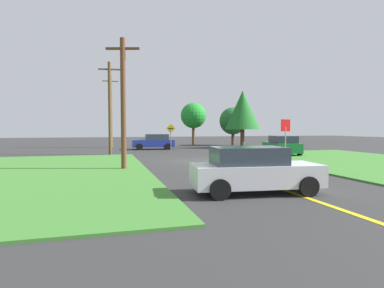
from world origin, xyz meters
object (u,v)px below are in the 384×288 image
object	(u,v)px
utility_pole_far	(111,111)
pine_tree_center	(193,116)
car_approaching_junction	(154,142)
oak_tree_right	(233,121)
direction_sign	(171,134)
car_on_crossroad	(282,145)
utility_pole_mid	(110,107)
car_behind_on_main_road	(254,170)
stop_sign	(286,131)
oak_tree_left	(243,110)
utility_pole_near	(123,102)

from	to	relation	value
utility_pole_far	pine_tree_center	world-z (taller)	utility_pole_far
car_approaching_junction	oak_tree_right	world-z (taller)	oak_tree_right
direction_sign	car_approaching_junction	bearing A→B (deg)	103.30
car_on_crossroad	utility_pole_mid	distance (m)	14.87
direction_sign	oak_tree_right	size ratio (longest dim) A/B	0.54
car_behind_on_main_road	pine_tree_center	world-z (taller)	pine_tree_center
oak_tree_right	car_behind_on_main_road	bearing A→B (deg)	-111.47
car_approaching_junction	utility_pole_far	size ratio (longest dim) A/B	0.54
direction_sign	oak_tree_right	world-z (taller)	oak_tree_right
stop_sign	car_approaching_junction	size ratio (longest dim) A/B	0.64
stop_sign	oak_tree_left	size ratio (longest dim) A/B	0.44
car_approaching_junction	utility_pole_mid	size ratio (longest dim) A/B	0.58
direction_sign	oak_tree_right	xyz separation A→B (m)	(10.14, 9.04, 1.51)
direction_sign	pine_tree_center	size ratio (longest dim) A/B	0.49
utility_pole_near	oak_tree_right	size ratio (longest dim) A/B	1.42
oak_tree_left	stop_sign	bearing A→B (deg)	-102.82
utility_pole_near	pine_tree_center	bearing A→B (deg)	64.88
stop_sign	utility_pole_far	size ratio (longest dim) A/B	0.34
direction_sign	pine_tree_center	xyz separation A→B (m)	(4.74, 8.94, 2.14)
stop_sign	direction_sign	size ratio (longest dim) A/B	1.07
oak_tree_left	utility_pole_near	bearing A→B (deg)	-132.09
pine_tree_center	oak_tree_right	bearing A→B (deg)	1.13
pine_tree_center	oak_tree_right	xyz separation A→B (m)	(5.40, 0.11, -0.63)
utility_pole_near	pine_tree_center	size ratio (longest dim) A/B	1.30
stop_sign	car_approaching_junction	world-z (taller)	stop_sign
car_approaching_junction	utility_pole_mid	bearing A→B (deg)	55.62
stop_sign	car_approaching_junction	xyz separation A→B (m)	(-6.79, 14.48, -1.23)
car_on_crossroad	direction_sign	world-z (taller)	direction_sign
direction_sign	utility_pole_far	bearing A→B (deg)	122.01
pine_tree_center	utility_pole_mid	bearing A→B (deg)	-134.07
utility_pole_mid	direction_sign	world-z (taller)	utility_pole_mid
utility_pole_near	utility_pole_far	bearing A→B (deg)	90.69
utility_pole_far	direction_sign	xyz separation A→B (m)	(5.31, -8.50, -2.58)
utility_pole_far	direction_sign	size ratio (longest dim) A/B	3.11
car_behind_on_main_road	utility_pole_mid	world-z (taller)	utility_pole_mid
stop_sign	utility_pole_near	bearing A→B (deg)	-3.93
car_on_crossroad	direction_sign	distance (m)	10.17
car_on_crossroad	oak_tree_left	distance (m)	9.98
oak_tree_left	pine_tree_center	distance (m)	6.85
stop_sign	direction_sign	world-z (taller)	stop_sign
car_behind_on_main_road	direction_sign	size ratio (longest dim) A/B	1.71
car_on_crossroad	oak_tree_right	size ratio (longest dim) A/B	0.96
direction_sign	car_behind_on_main_road	bearing A→B (deg)	-93.18
stop_sign	car_approaching_junction	bearing A→B (deg)	-77.20
stop_sign	direction_sign	distance (m)	11.89
stop_sign	direction_sign	xyz separation A→B (m)	(-5.82, 10.36, -0.37)
car_behind_on_main_road	oak_tree_right	world-z (taller)	oak_tree_right
car_approaching_junction	utility_pole_mid	xyz separation A→B (m)	(-4.62, -5.85, 3.25)
car_behind_on_main_road	oak_tree_right	bearing A→B (deg)	74.22
oak_tree_right	pine_tree_center	bearing A→B (deg)	-178.87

